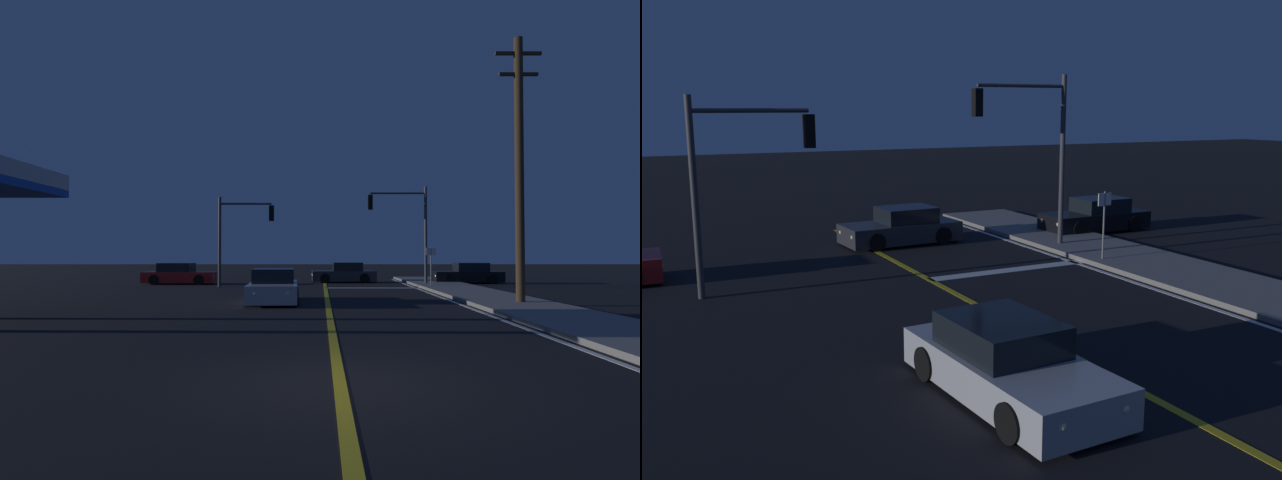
% 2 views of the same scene
% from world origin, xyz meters
% --- Properties ---
extents(ground_plane, '(160.00, 160.00, 0.00)m').
position_xyz_m(ground_plane, '(0.00, 0.00, 0.00)').
color(ground_plane, black).
extents(sidewalk_right, '(3.20, 40.15, 0.15)m').
position_xyz_m(sidewalk_right, '(6.94, 11.15, 0.07)').
color(sidewalk_right, gray).
rests_on(sidewalk_right, ground).
extents(lane_line_center, '(0.20, 37.92, 0.01)m').
position_xyz_m(lane_line_center, '(0.00, 11.15, 0.01)').
color(lane_line_center, gold).
rests_on(lane_line_center, ground).
extents(lane_line_edge_right, '(0.16, 37.92, 0.01)m').
position_xyz_m(lane_line_edge_right, '(5.09, 11.15, 0.01)').
color(lane_line_edge_right, white).
rests_on(lane_line_edge_right, ground).
extents(stop_bar, '(5.34, 0.50, 0.01)m').
position_xyz_m(stop_bar, '(2.67, 20.80, 0.01)').
color(stop_bar, white).
rests_on(stop_bar, ground).
extents(car_side_waiting_charcoal, '(4.31, 2.12, 1.34)m').
position_xyz_m(car_side_waiting_charcoal, '(1.34, 26.26, 0.58)').
color(car_side_waiting_charcoal, '#2D2D33').
rests_on(car_side_waiting_charcoal, ground).
extents(car_lead_oncoming_red, '(4.58, 2.04, 1.34)m').
position_xyz_m(car_lead_oncoming_red, '(-9.21, 24.47, 0.58)').
color(car_lead_oncoming_red, maroon).
rests_on(car_lead_oncoming_red, ground).
extents(car_far_approaching_silver, '(2.17, 4.58, 1.34)m').
position_xyz_m(car_far_approaching_silver, '(-2.18, 12.70, 0.58)').
color(car_far_approaching_silver, '#B2B5BA').
rests_on(car_far_approaching_silver, ground).
extents(car_parked_curb_black, '(4.43, 1.86, 1.34)m').
position_xyz_m(car_parked_curb_black, '(9.29, 25.15, 0.58)').
color(car_parked_curb_black, black).
rests_on(car_parked_curb_black, ground).
extents(traffic_signal_near_right, '(3.60, 0.28, 6.02)m').
position_xyz_m(traffic_signal_near_right, '(4.90, 23.10, 3.99)').
color(traffic_signal_near_right, '#38383D').
rests_on(traffic_signal_near_right, ground).
extents(traffic_signal_far_left, '(3.24, 0.28, 5.24)m').
position_xyz_m(traffic_signal_far_left, '(-4.95, 21.70, 3.47)').
color(traffic_signal_far_left, '#38383D').
rests_on(traffic_signal_far_left, ground).
extents(utility_pole_right, '(1.76, 0.33, 10.17)m').
position_xyz_m(utility_pole_right, '(7.24, 11.33, 5.25)').
color(utility_pole_right, '#42301E').
rests_on(utility_pole_right, ground).
extents(street_sign_corner, '(0.56, 0.11, 2.32)m').
position_xyz_m(street_sign_corner, '(5.84, 20.30, 1.56)').
color(street_sign_corner, slate).
rests_on(street_sign_corner, ground).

